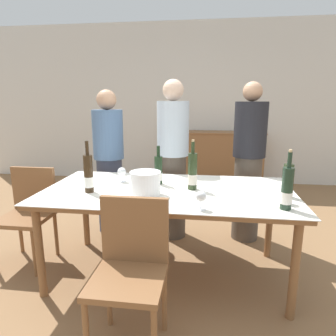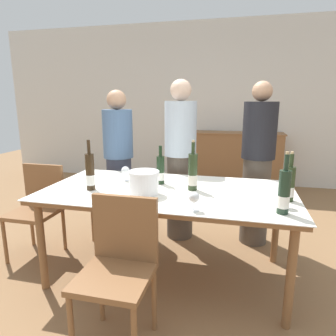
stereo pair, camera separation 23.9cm
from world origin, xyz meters
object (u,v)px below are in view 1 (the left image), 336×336
Objects in this scene: sideboard_cabinet at (219,159)px; wine_bottle_3 at (288,181)px; wine_bottle_2 at (192,172)px; wine_glass_0 at (285,190)px; wine_glass_1 at (201,197)px; wine_bottle_4 at (89,175)px; wine_glass_2 at (122,172)px; person_guest_left at (173,161)px; person_guest_right at (248,164)px; person_host at (109,163)px; chair_near_front at (131,263)px; dining_table at (168,197)px; ice_bucket at (145,183)px; chair_left_end at (29,208)px; wine_bottle_1 at (287,189)px; wine_bottle_0 at (158,171)px.

wine_bottle_3 is (0.39, -2.97, 0.41)m from sideboard_cabinet.
sideboard_cabinet is at bearing 83.58° from wine_bottle_2.
wine_glass_1 is (-0.58, -0.21, -0.01)m from wine_glass_0.
wine_bottle_4 is (-1.12, -3.05, 0.43)m from sideboard_cabinet.
wine_bottle_3 reaches higher than wine_glass_2.
person_guest_left is at bearing 58.62° from wine_bottle_4.
wine_bottle_4 is 1.65m from person_guest_right.
person_guest_left is (0.72, -0.05, 0.05)m from person_host.
person_guest_right reaches higher than chair_near_front.
dining_table is at bearing 13.79° from wine_bottle_4.
ice_bucket is 0.68m from chair_near_front.
chair_near_front is at bearing -118.57° from person_guest_right.
wine_glass_0 is 0.09× the size of person_host.
chair_left_end is 0.52× the size of person_guest_left.
wine_glass_0 is at bearing 28.72° from chair_near_front.
wine_bottle_1 reaches higher than wine_bottle_3.
wine_glass_0 is at bearing 80.24° from wine_bottle_1.
person_host is 0.94× the size of person_guest_left.
wine_bottle_3 is (0.91, -0.07, 0.18)m from dining_table.
person_guest_left is at bearing 56.27° from wine_glass_2.
sideboard_cabinet is 3.28m from wine_bottle_1.
sideboard_cabinet is 3.71m from chair_near_front.
chair_near_front is (-0.98, -0.54, -0.33)m from wine_glass_0.
wine_bottle_0 is 0.34m from wine_glass_2.
wine_bottle_1 is at bearing -30.45° from wine_bottle_2.
wine_bottle_1 is 2.81× the size of wine_glass_0.
sideboard_cabinet is 2.96m from dining_table.
wine_bottle_4 is 0.86m from chair_near_front.
wine_bottle_2 is (0.30, -0.12, 0.02)m from wine_bottle_0.
person_guest_right is at bearing 61.43° from chair_near_front.
ice_bucket is 0.93m from person_guest_left.
chair_near_front reaches higher than wine_glass_1.
wine_bottle_1 is at bearing -11.14° from chair_left_end.
ice_bucket is 1.01m from wine_glass_0.
wine_bottle_2 reaches higher than chair_near_front.
wine_glass_2 is (-1.28, 0.52, -0.05)m from wine_bottle_1.
wine_glass_1 is at bearing 39.63° from chair_near_front.
wine_bottle_1 is 0.57m from wine_glass_1.
sideboard_cabinet is 4.15× the size of wine_bottle_3.
person_guest_left is (-0.96, 0.83, -0.04)m from wine_bottle_3.
wine_bottle_1 is 0.24× the size of person_guest_right.
wine_glass_1 is 1.32m from person_guest_right.
ice_bucket is 1.07m from wine_bottle_3.
wine_bottle_0 is 0.20× the size of person_guest_right.
dining_table is 1.21× the size of person_guest_right.
sideboard_cabinet is at bearing 69.76° from wine_bottle_4.
wine_bottle_0 is 0.82× the size of wine_bottle_2.
chair_left_end is (-1.82, -2.82, 0.03)m from sideboard_cabinet.
sideboard_cabinet reaches higher than chair_left_end.
wine_bottle_4 reaches higher than dining_table.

